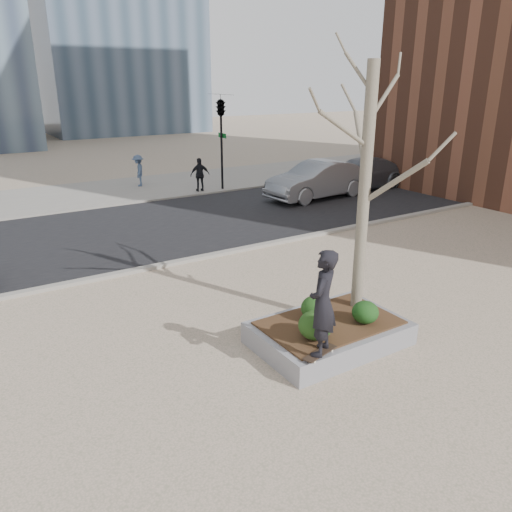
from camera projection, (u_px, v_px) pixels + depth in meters
ground at (289, 357)px, 9.76m from camera, size 120.00×120.00×0.00m
street at (124, 232)px, 17.72m from camera, size 60.00×8.00×0.02m
far_sidewalk at (76, 195)px, 23.30m from camera, size 60.00×6.00×0.02m
planter at (329, 333)px, 10.19m from camera, size 3.00×2.00×0.45m
planter_mulch at (329, 323)px, 10.11m from camera, size 2.70×1.70×0.04m
sycamore_tree at (367, 152)px, 9.74m from camera, size 2.80×2.80×6.60m
shrub_left at (315, 325)px, 9.36m from camera, size 0.65×0.65×0.55m
shrub_middle at (315, 308)px, 10.11m from camera, size 0.59×0.59×0.50m
shrub_right at (365, 312)px, 9.99m from camera, size 0.54×0.54×0.46m
skateboard at (320, 354)px, 8.92m from camera, size 0.81×0.39×0.08m
skateboarder at (323, 303)px, 8.58m from camera, size 0.84×0.79×1.93m
car_silver at (318, 180)px, 22.52m from camera, size 5.10×2.09×1.64m
car_third at (360, 174)px, 24.49m from camera, size 5.05×2.08×1.46m
pedestrian_b at (139, 171)px, 25.04m from camera, size 0.90×1.15×1.56m
pedestrian_c at (200, 175)px, 23.87m from camera, size 0.99×0.56×1.59m
traffic_light_far at (222, 143)px, 23.91m from camera, size 0.60×2.48×4.50m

